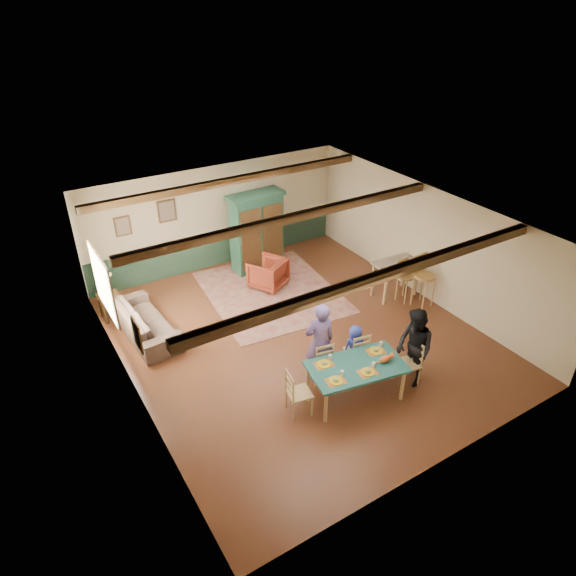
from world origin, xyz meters
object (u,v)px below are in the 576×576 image
person_child (355,347)px  armchair (268,273)px  dining_chair_far_left (320,360)px  sofa (145,321)px  end_table (111,306)px  cat (385,358)px  table_lamp (107,286)px  dining_table (355,381)px  dining_chair_end_left (299,392)px  person_woman (414,348)px  bar_stool_left (406,281)px  dining_chair_end_right (408,363)px  counter_table (395,279)px  bar_stool_right (424,282)px  armoire (257,232)px  dining_chair_far_right (356,350)px  person_man (319,342)px

person_child → armchair: (0.12, 3.63, -0.11)m
dining_chair_far_left → sofa: 3.97m
end_table → cat: bearing=-55.1°
person_child → table_lamp: table_lamp is taller
dining_table → dining_chair_end_left: (-1.08, 0.19, 0.10)m
person_woman → end_table: bearing=-130.3°
armchair → bar_stool_left: size_ratio=0.78×
end_table → sofa: bearing=-66.1°
dining_chair_end_right → counter_table: 3.19m
counter_table → bar_stool_right: 0.76m
bar_stool_right → cat: bearing=-152.6°
end_table → armoire: bearing=5.4°
dining_chair_far_right → sofa: 4.55m
armchair → sofa: armchair is taller
dining_chair_end_right → person_woman: person_woman is taller
sofa → bar_stool_right: 6.32m
person_woman → armchair: size_ratio=1.93×
bar_stool_left → end_table: bearing=147.0°
person_child → dining_chair_far_right: bearing=90.0°
dining_table → end_table: bearing=121.9°
person_man → cat: person_man is taller
end_table → dining_chair_end_right: bearing=-51.0°
dining_chair_end_left → armchair: size_ratio=1.11×
armoire → table_lamp: size_ratio=3.95×
dining_table → bar_stool_right: bar_stool_right is taller
table_lamp → bar_stool_right: bearing=-27.5°
dining_table → bar_stool_right: (3.26, 1.64, 0.28)m
person_child → bar_stool_right: bar_stool_right is taller
dining_chair_far_right → armchair: dining_chair_far_right is taller
dining_table → dining_chair_end_left: dining_chair_end_left is taller
dining_chair_end_right → person_child: 1.05m
dining_chair_end_left → sofa: (-1.55, 3.73, -0.13)m
armoire → bar_stool_right: 4.40m
armoire → end_table: 4.05m
table_lamp → bar_stool_left: size_ratio=0.51×
dining_chair_far_left → person_child: person_child is taller
person_man → bar_stool_right: person_man is taller
dining_chair_far_left → armchair: size_ratio=1.11×
armoire → end_table: armoire is taller
dining_chair_far_right → dining_chair_end_right: (0.58, -0.80, 0.00)m
dining_chair_end_right → table_lamp: (-4.16, 5.14, 0.38)m
sofa → end_table: sofa is taller
armoire → armchair: size_ratio=2.55×
person_woman → counter_table: 3.17m
cat → bar_stool_right: bar_stool_right is taller
armchair → bar_stool_left: bar_stool_left is taller
person_woman → person_child: 1.15m
dining_chair_far_left → bar_stool_right: bar_stool_right is taller
dining_chair_end_right → armchair: (-0.45, 4.50, -0.08)m
person_child → dining_chair_end_left: bearing=27.3°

